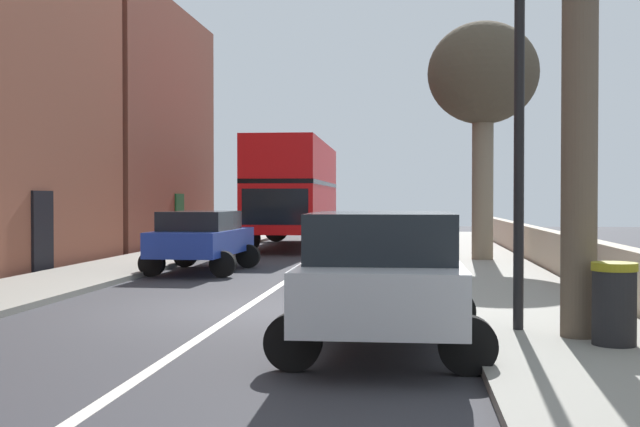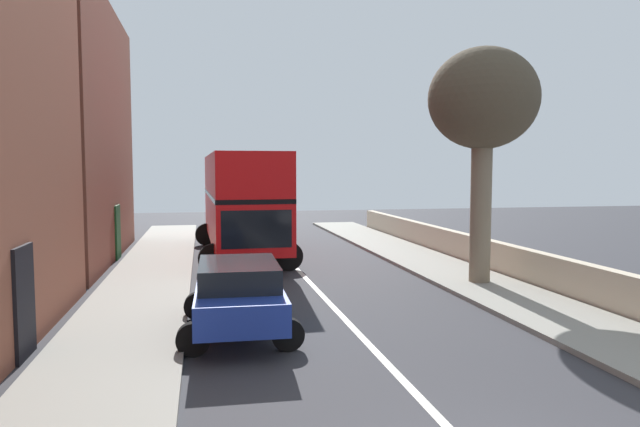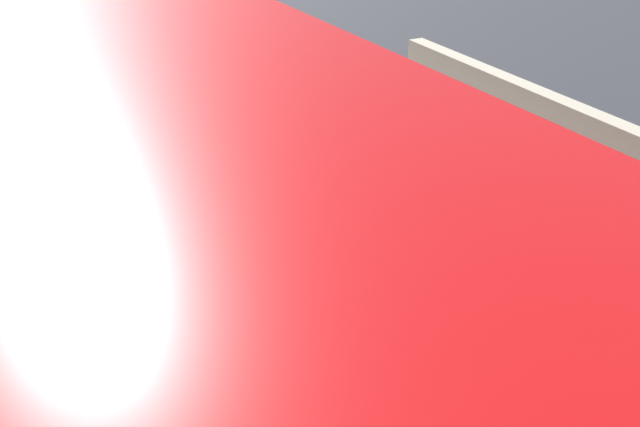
# 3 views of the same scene
# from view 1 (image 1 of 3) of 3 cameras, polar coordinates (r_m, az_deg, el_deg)

# --- Properties ---
(ground_plane) EXTENTS (84.00, 84.00, 0.00)m
(ground_plane) POSITION_cam_1_polar(r_m,az_deg,el_deg) (13.62, -5.62, -6.93)
(ground_plane) COLOR #333338
(road_centre_line) EXTENTS (0.16, 54.00, 0.01)m
(road_centre_line) POSITION_cam_1_polar(r_m,az_deg,el_deg) (13.62, -5.62, -6.92)
(road_centre_line) COLOR silver
(road_centre_line) RESTS_ON ground
(sidewalk_right) EXTENTS (2.60, 60.00, 0.12)m
(sidewalk_right) POSITION_cam_1_polar(r_m,az_deg,el_deg) (13.47, 15.37, -6.80)
(sidewalk_right) COLOR gray
(sidewalk_right) RESTS_ON ground
(boundary_wall_right) EXTENTS (0.36, 54.00, 1.07)m
(boundary_wall_right) POSITION_cam_1_polar(r_m,az_deg,el_deg) (13.74, 21.80, -4.69)
(boundary_wall_right) COLOR beige
(boundary_wall_right) RESTS_ON ground
(double_decker_bus) EXTENTS (3.73, 10.74, 4.06)m
(double_decker_bus) POSITION_cam_1_polar(r_m,az_deg,el_deg) (31.22, -1.82, 1.91)
(double_decker_bus) COLOR red
(double_decker_bus) RESTS_ON ground
(parked_car_silver_right_0) EXTENTS (2.55, 4.27, 1.72)m
(parked_car_silver_right_0) POSITION_cam_1_polar(r_m,az_deg,el_deg) (9.90, 4.53, -4.28)
(parked_car_silver_right_0) COLOR #B7BABF
(parked_car_silver_right_0) RESTS_ON ground
(parked_car_blue_left_2) EXTENTS (2.50, 4.31, 1.58)m
(parked_car_blue_left_2) POSITION_cam_1_polar(r_m,az_deg,el_deg) (20.63, -8.48, -1.68)
(parked_car_blue_left_2) COLOR #1E389E
(parked_car_blue_left_2) RESTS_ON ground
(street_tree_right_3) EXTENTS (3.23, 3.23, 6.95)m
(street_tree_right_3) POSITION_cam_1_polar(r_m,az_deg,el_deg) (23.97, 11.65, 9.47)
(street_tree_right_3) COLOR #7A6B56
(street_tree_right_3) RESTS_ON sidewalk_right
(lamppost_right) EXTENTS (0.32, 0.32, 6.31)m
(lamppost_right) POSITION_cam_1_polar(r_m,az_deg,el_deg) (11.22, 14.15, 10.85)
(lamppost_right) COLOR black
(lamppost_right) RESTS_ON sidewalk_right
(litter_bin_right) EXTENTS (0.55, 0.55, 1.00)m
(litter_bin_right) POSITION_cam_1_polar(r_m,az_deg,el_deg) (10.29, 20.40, -6.08)
(litter_bin_right) COLOR black
(litter_bin_right) RESTS_ON sidewalk_right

